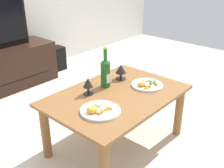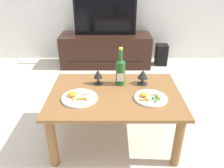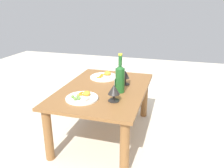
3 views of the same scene
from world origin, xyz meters
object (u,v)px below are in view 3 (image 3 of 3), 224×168
object	(u,v)px
goblet_left	(125,75)
dinner_plate_left	(104,76)
dinner_plate_right	(82,97)
goblet_right	(114,90)
wine_bottle	(120,78)
dining_table	(104,97)

from	to	relation	value
goblet_left	dinner_plate_left	size ratio (longest dim) A/B	0.48
dinner_plate_right	goblet_right	bearing A→B (deg)	97.40
goblet_right	dinner_plate_right	distance (m)	0.27
wine_bottle	goblet_right	xyz separation A→B (m)	(0.20, 0.00, -0.04)
dinner_plate_right	dining_table	bearing A→B (deg)	161.96
goblet_right	dinner_plate_left	world-z (taller)	goblet_right
goblet_left	dinner_plate_left	xyz separation A→B (m)	(-0.14, -0.25, -0.08)
wine_bottle	dinner_plate_right	size ratio (longest dim) A/B	1.29
dinner_plate_left	dinner_plate_right	bearing A→B (deg)	-0.26
dining_table	goblet_right	distance (m)	0.34
wine_bottle	goblet_left	xyz separation A→B (m)	(-0.20, 0.00, -0.04)
goblet_right	dinner_plate_left	size ratio (longest dim) A/B	0.47
goblet_left	goblet_right	world-z (taller)	goblet_left
wine_bottle	dinner_plate_right	distance (m)	0.36
wine_bottle	dinner_plate_left	xyz separation A→B (m)	(-0.34, -0.25, -0.12)
wine_bottle	dinner_plate_right	bearing A→B (deg)	-47.67
dining_table	wine_bottle	xyz separation A→B (m)	(0.05, 0.16, 0.22)
wine_bottle	goblet_left	world-z (taller)	wine_bottle
goblet_right	dinner_plate_left	xyz separation A→B (m)	(-0.53, -0.25, -0.08)
goblet_left	dinner_plate_right	distance (m)	0.50
goblet_right	dinner_plate_right	size ratio (longest dim) A/B	0.51
dining_table	dinner_plate_left	distance (m)	0.31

